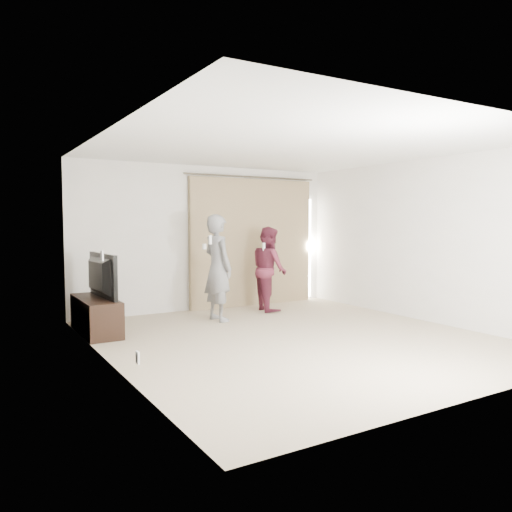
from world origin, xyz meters
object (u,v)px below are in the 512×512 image
Objects in this scene: tv_console at (96,316)px; person_man at (218,268)px; tv at (95,276)px; person_woman at (269,269)px.

person_man is at bearing -2.49° from tv_console.
tv is at bearing 177.51° from person_man.
tv is 0.73× the size of person_woman.
tv_console is at bearing -0.00° from tv.
tv_console is at bearing 177.51° from person_man.
person_woman is (3.11, 0.26, -0.07)m from tv.
tv is at bearing 0.00° from tv_console.
person_woman is at bearing 16.14° from person_man.
person_man is 1.13× the size of person_woman.
tv_console is 3.16m from person_woman.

